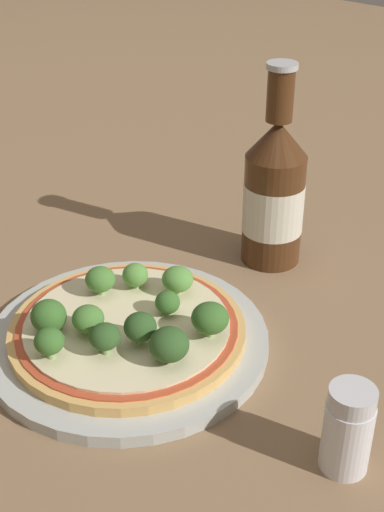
{
  "coord_description": "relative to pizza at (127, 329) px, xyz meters",
  "views": [
    {
      "loc": [
        0.41,
        -0.35,
        0.42
      ],
      "look_at": [
        0.0,
        0.09,
        0.06
      ],
      "focal_mm": 50.0,
      "sensor_mm": 36.0,
      "label": 1
    }
  ],
  "objects": [
    {
      "name": "ground_plane",
      "position": [
        -0.0,
        0.0,
        -0.02
      ],
      "size": [
        3.0,
        3.0,
        0.0
      ],
      "primitive_type": "plane",
      "color": "#846647"
    },
    {
      "name": "broccoli_floret_8",
      "position": [
        0.02,
        -0.04,
        0.02
      ],
      "size": [
        0.03,
        0.03,
        0.03
      ],
      "color": "#89A866",
      "rests_on": "pizza"
    },
    {
      "name": "broccoli_floret_1",
      "position": [
        0.0,
        0.07,
        0.02
      ],
      "size": [
        0.03,
        0.03,
        0.03
      ],
      "color": "#89A866",
      "rests_on": "pizza"
    },
    {
      "name": "broccoli_floret_0",
      "position": [
        0.03,
        -0.01,
        0.03
      ],
      "size": [
        0.03,
        0.03,
        0.03
      ],
      "color": "#89A866",
      "rests_on": "pizza"
    },
    {
      "name": "broccoli_floret_5",
      "position": [
        -0.06,
        0.02,
        0.02
      ],
      "size": [
        0.03,
        0.03,
        0.03
      ],
      "color": "#89A866",
      "rests_on": "pizza"
    },
    {
      "name": "broccoli_floret_2",
      "position": [
        -0.01,
        -0.03,
        0.02
      ],
      "size": [
        0.03,
        0.03,
        0.03
      ],
      "color": "#89A866",
      "rests_on": "pizza"
    },
    {
      "name": "broccoli_floret_6",
      "position": [
        0.07,
        0.04,
        0.03
      ],
      "size": [
        0.03,
        0.03,
        0.03
      ],
      "color": "#89A866",
      "rests_on": "pizza"
    },
    {
      "name": "broccoli_floret_4",
      "position": [
        -0.01,
        -0.08,
        0.02
      ],
      "size": [
        0.03,
        0.03,
        0.03
      ],
      "color": "#89A866",
      "rests_on": "pizza"
    },
    {
      "name": "broccoli_floret_7",
      "position": [
        0.07,
        -0.01,
        0.03
      ],
      "size": [
        0.04,
        0.04,
        0.03
      ],
      "color": "#89A866",
      "rests_on": "pizza"
    },
    {
      "name": "broccoli_floret_9",
      "position": [
        -0.04,
        0.05,
        0.02
      ],
      "size": [
        0.03,
        0.03,
        0.03
      ],
      "color": "#89A866",
      "rests_on": "pizza"
    },
    {
      "name": "plate",
      "position": [
        -0.0,
        -0.0,
        -0.01
      ],
      "size": [
        0.27,
        0.27,
        0.01
      ],
      "color": "#B2B7B2",
      "rests_on": "ground_plane"
    },
    {
      "name": "pizza",
      "position": [
        0.0,
        0.0,
        0.0
      ],
      "size": [
        0.22,
        0.22,
        0.01
      ],
      "color": "tan",
      "rests_on": "plate"
    },
    {
      "name": "broccoli_floret_10",
      "position": [
        0.02,
        0.04,
        0.02
      ],
      "size": [
        0.02,
        0.02,
        0.02
      ],
      "color": "#89A866",
      "rests_on": "pizza"
    },
    {
      "name": "beer_bottle",
      "position": [
        0.0,
        0.22,
        0.06
      ],
      "size": [
        0.07,
        0.07,
        0.23
      ],
      "color": "#472814",
      "rests_on": "ground_plane"
    },
    {
      "name": "pepper_shaker",
      "position": [
        0.23,
        0.01,
        0.02
      ],
      "size": [
        0.04,
        0.04,
        0.08
      ],
      "color": "silver",
      "rests_on": "ground_plane"
    },
    {
      "name": "broccoli_floret_3",
      "position": [
        -0.04,
        -0.06,
        0.02
      ],
      "size": [
        0.03,
        0.03,
        0.03
      ],
      "color": "#89A866",
      "rests_on": "pizza"
    }
  ]
}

